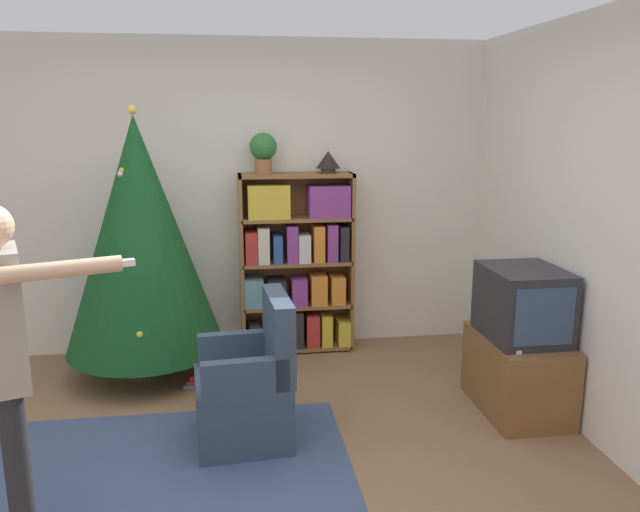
{
  "coord_description": "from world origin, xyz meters",
  "views": [
    {
      "loc": [
        -0.08,
        -3.09,
        1.97
      ],
      "look_at": [
        0.51,
        0.97,
        1.05
      ],
      "focal_mm": 35.0,
      "sensor_mm": 36.0,
      "label": 1
    }
  ],
  "objects_px": {
    "standing_person": "(7,355)",
    "potted_plant": "(263,150)",
    "television": "(523,303)",
    "christmas_tree": "(140,236)",
    "table_lamp": "(328,161)",
    "armchair": "(249,391)",
    "bookshelf": "(298,265)"
  },
  "relations": [
    {
      "from": "christmas_tree",
      "to": "armchair",
      "type": "relative_size",
      "value": 2.23
    },
    {
      "from": "television",
      "to": "standing_person",
      "type": "bearing_deg",
      "value": -160.54
    },
    {
      "from": "standing_person",
      "to": "armchair",
      "type": "bearing_deg",
      "value": 110.22
    },
    {
      "from": "christmas_tree",
      "to": "table_lamp",
      "type": "relative_size",
      "value": 10.27
    },
    {
      "from": "armchair",
      "to": "standing_person",
      "type": "bearing_deg",
      "value": -54.73
    },
    {
      "from": "bookshelf",
      "to": "table_lamp",
      "type": "relative_size",
      "value": 7.58
    },
    {
      "from": "potted_plant",
      "to": "standing_person",
      "type": "bearing_deg",
      "value": -117.79
    },
    {
      "from": "television",
      "to": "standing_person",
      "type": "height_order",
      "value": "standing_person"
    },
    {
      "from": "bookshelf",
      "to": "table_lamp",
      "type": "xyz_separation_m",
      "value": [
        0.26,
        0.01,
        0.86
      ]
    },
    {
      "from": "television",
      "to": "potted_plant",
      "type": "relative_size",
      "value": 1.8
    },
    {
      "from": "bookshelf",
      "to": "television",
      "type": "height_order",
      "value": "bookshelf"
    },
    {
      "from": "table_lamp",
      "to": "television",
      "type": "bearing_deg",
      "value": -51.18
    },
    {
      "from": "bookshelf",
      "to": "armchair",
      "type": "height_order",
      "value": "bookshelf"
    },
    {
      "from": "christmas_tree",
      "to": "table_lamp",
      "type": "xyz_separation_m",
      "value": [
        1.48,
        0.37,
        0.52
      ]
    },
    {
      "from": "christmas_tree",
      "to": "standing_person",
      "type": "height_order",
      "value": "christmas_tree"
    },
    {
      "from": "potted_plant",
      "to": "christmas_tree",
      "type": "bearing_deg",
      "value": -158.76
    },
    {
      "from": "bookshelf",
      "to": "television",
      "type": "bearing_deg",
      "value": -44.94
    },
    {
      "from": "potted_plant",
      "to": "table_lamp",
      "type": "distance_m",
      "value": 0.54
    },
    {
      "from": "television",
      "to": "armchair",
      "type": "bearing_deg",
      "value": -175.63
    },
    {
      "from": "bookshelf",
      "to": "christmas_tree",
      "type": "bearing_deg",
      "value": -163.5
    },
    {
      "from": "armchair",
      "to": "christmas_tree",
      "type": "bearing_deg",
      "value": -150.85
    },
    {
      "from": "potted_plant",
      "to": "armchair",
      "type": "bearing_deg",
      "value": -97.48
    },
    {
      "from": "potted_plant",
      "to": "television",
      "type": "bearing_deg",
      "value": -39.95
    },
    {
      "from": "standing_person",
      "to": "potted_plant",
      "type": "xyz_separation_m",
      "value": [
        1.25,
        2.38,
        0.75
      ]
    },
    {
      "from": "potted_plant",
      "to": "table_lamp",
      "type": "bearing_deg",
      "value": 0.0
    },
    {
      "from": "christmas_tree",
      "to": "bookshelf",
      "type": "bearing_deg",
      "value": 16.5
    },
    {
      "from": "standing_person",
      "to": "potted_plant",
      "type": "relative_size",
      "value": 4.92
    },
    {
      "from": "television",
      "to": "bookshelf",
      "type": "bearing_deg",
      "value": 135.06
    },
    {
      "from": "armchair",
      "to": "table_lamp",
      "type": "height_order",
      "value": "table_lamp"
    },
    {
      "from": "standing_person",
      "to": "television",
      "type": "bearing_deg",
      "value": 89.96
    },
    {
      "from": "armchair",
      "to": "potted_plant",
      "type": "bearing_deg",
      "value": 168.07
    },
    {
      "from": "bookshelf",
      "to": "armchair",
      "type": "xyz_separation_m",
      "value": [
        -0.47,
        -1.49,
        -0.43
      ]
    }
  ]
}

